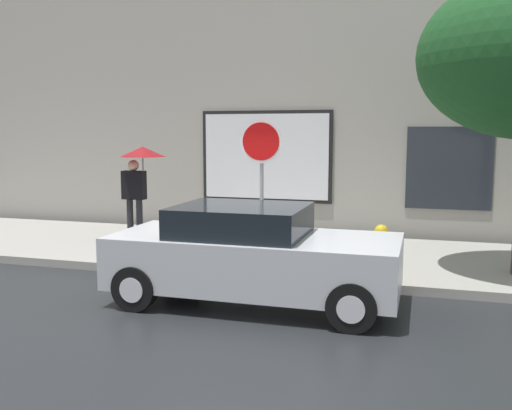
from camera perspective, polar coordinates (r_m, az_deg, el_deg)
name	(u,v)px	position (r m, az deg, el deg)	size (l,w,h in m)	color
ground_plane	(236,301)	(8.51, -2.02, -9.60)	(60.00, 60.00, 0.00)	black
sidewalk	(284,254)	(11.28, 2.86, -4.97)	(20.00, 4.00, 0.15)	gray
building_facade	(311,89)	(13.50, 5.52, 11.56)	(20.00, 0.67, 7.00)	#9E998E
parked_car	(252,255)	(8.22, -0.37, -5.07)	(4.11, 1.85, 1.43)	#B7BABF
fire_hydrant	(381,249)	(9.70, 12.45, -4.33)	(0.30, 0.44, 0.80)	yellow
pedestrian_with_umbrella	(140,167)	(12.51, -11.65, 3.80)	(0.97, 0.97, 2.02)	black
stop_sign	(261,163)	(9.91, 0.53, 4.28)	(0.76, 0.10, 2.55)	gray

